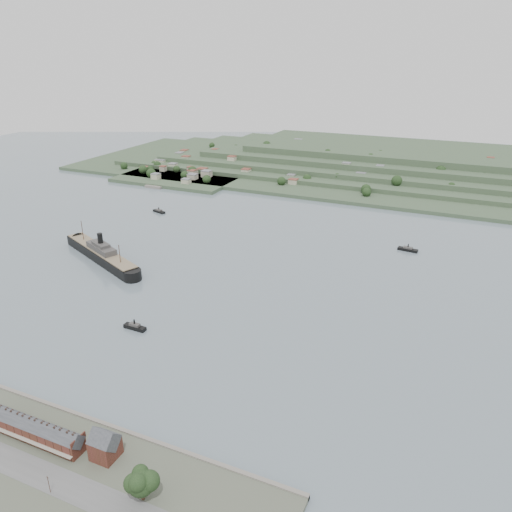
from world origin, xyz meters
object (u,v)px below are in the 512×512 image
at_px(gabled_building, 105,445).
at_px(tugboat, 135,327).
at_px(steamship, 99,253).
at_px(fig_tree, 141,483).
at_px(terrace_row, 29,427).

height_order(gabled_building, tugboat, gabled_building).
height_order(gabled_building, steamship, steamship).
xyz_separation_m(steamship, tugboat, (92.25, -77.95, -3.48)).
distance_m(tugboat, fig_tree, 129.14).
relative_size(terrace_row, fig_tree, 3.94).
height_order(gabled_building, fig_tree, fig_tree).
bearing_deg(steamship, tugboat, -40.20).
height_order(steamship, fig_tree, steamship).
bearing_deg(gabled_building, fig_tree, -23.43).
relative_size(steamship, tugboat, 7.32).
relative_size(gabled_building, tugboat, 0.96).
bearing_deg(gabled_building, tugboat, 120.48).
height_order(terrace_row, gabled_building, gabled_building).
distance_m(terrace_row, fig_tree, 64.61).
height_order(terrace_row, tugboat, terrace_row).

